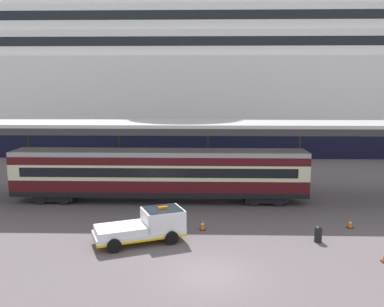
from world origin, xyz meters
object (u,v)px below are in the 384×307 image
cruise_ship (85,50)px  traffic_cone_mid (203,225)px  quay_bollard (318,233)px  traffic_cone_far (350,223)px  service_truck (148,225)px  train_carriage (160,173)px

cruise_ship → traffic_cone_mid: cruise_ship is taller
cruise_ship → quay_bollard: 48.25m
traffic_cone_far → quay_bollard: 3.75m
service_truck → quay_bollard: size_ratio=5.81×
traffic_cone_mid → traffic_cone_far: traffic_cone_mid is taller
service_truck → cruise_ship: bearing=110.2°
train_carriage → service_truck: 8.60m
train_carriage → service_truck: bearing=-88.8°
cruise_ship → service_truck: size_ratio=27.90×
cruise_ship → service_truck: (14.47, -39.36, -13.38)m
cruise_ship → train_carriage: 36.08m
traffic_cone_mid → quay_bollard: size_ratio=0.72×
cruise_ship → service_truck: cruise_ship is taller
cruise_ship → traffic_cone_mid: (17.69, -37.33, -14.03)m
cruise_ship → quay_bollard: cruise_ship is taller
traffic_cone_mid → traffic_cone_far: (9.55, 0.66, -0.04)m
cruise_ship → train_carriage: cruise_ship is taller
train_carriage → service_truck: (0.18, -8.50, -1.32)m
traffic_cone_mid → cruise_ship: bearing=115.4°
train_carriage → traffic_cone_far: train_carriage is taller
train_carriage → cruise_ship: bearing=114.8°
service_truck → traffic_cone_far: 13.07m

